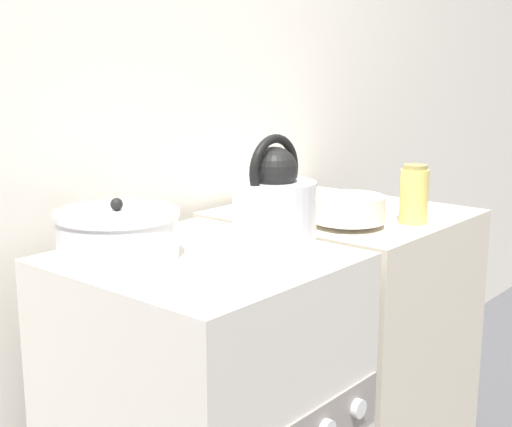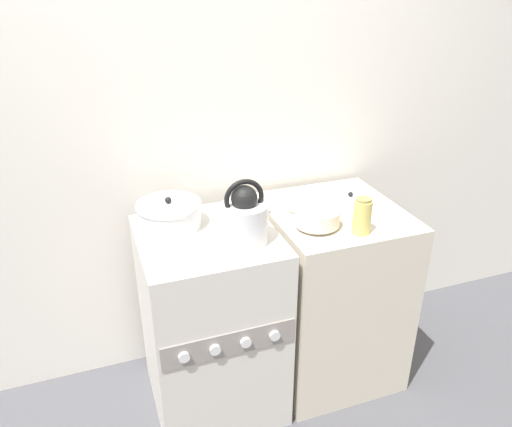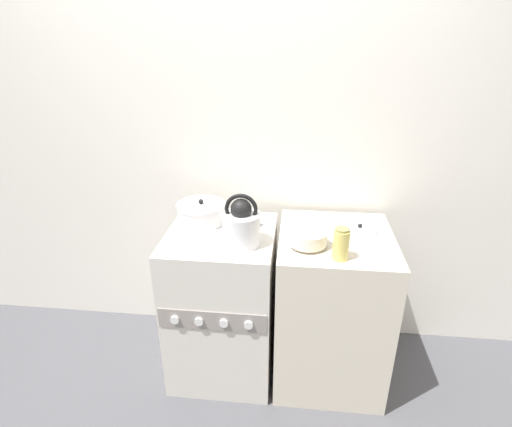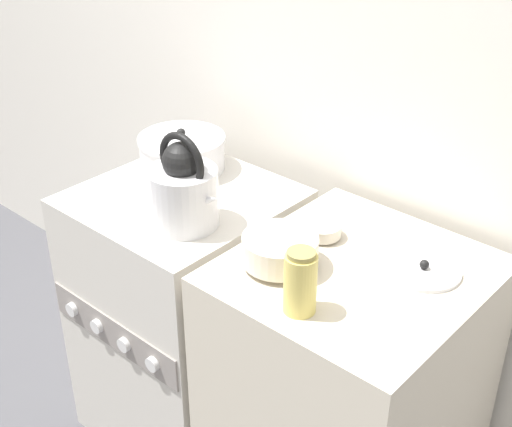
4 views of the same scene
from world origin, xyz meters
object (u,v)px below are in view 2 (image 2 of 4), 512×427
(cooking_pot, at_px, (169,215))
(enamel_bowl, at_px, (317,217))
(stove, at_px, (211,322))
(loose_pot_lid, at_px, (350,197))
(storage_jar, at_px, (362,216))
(small_ceramic_bowl, at_px, (299,206))
(kettle, at_px, (245,218))

(cooking_pot, relative_size, enamel_bowl, 1.43)
(stove, xyz_separation_m, cooking_pot, (-0.13, 0.13, 0.50))
(enamel_bowl, bearing_deg, cooking_pot, 159.36)
(loose_pot_lid, bearing_deg, storage_jar, -112.47)
(stove, distance_m, storage_jar, 0.83)
(enamel_bowl, bearing_deg, small_ceramic_bowl, 91.45)
(small_ceramic_bowl, bearing_deg, stove, -168.92)
(cooking_pot, relative_size, storage_jar, 1.73)
(kettle, relative_size, enamel_bowl, 1.42)
(small_ceramic_bowl, distance_m, storage_jar, 0.33)
(kettle, xyz_separation_m, cooking_pot, (-0.26, 0.23, -0.05))
(stove, height_order, cooking_pot, cooking_pot)
(cooking_pot, distance_m, small_ceramic_bowl, 0.58)
(storage_jar, xyz_separation_m, loose_pot_lid, (0.13, 0.32, -0.07))
(kettle, distance_m, small_ceramic_bowl, 0.38)
(kettle, relative_size, storage_jar, 1.71)
(kettle, xyz_separation_m, enamel_bowl, (0.33, 0.01, -0.06))
(loose_pot_lid, bearing_deg, small_ceramic_bowl, -173.04)
(cooking_pot, height_order, small_ceramic_bowl, cooking_pot)
(small_ceramic_bowl, xyz_separation_m, loose_pot_lid, (0.29, 0.04, -0.02))
(cooking_pot, height_order, storage_jar, storage_jar)
(stove, height_order, storage_jar, storage_jar)
(cooking_pot, distance_m, loose_pot_lid, 0.87)
(enamel_bowl, bearing_deg, loose_pot_lid, 37.19)
(enamel_bowl, xyz_separation_m, storage_jar, (0.15, -0.11, 0.03))
(storage_jar, relative_size, loose_pot_lid, 0.85)
(stove, distance_m, cooking_pot, 0.53)
(kettle, xyz_separation_m, loose_pot_lid, (0.61, 0.23, -0.10))
(stove, height_order, small_ceramic_bowl, small_ceramic_bowl)
(kettle, distance_m, loose_pot_lid, 0.66)
(kettle, height_order, small_ceramic_bowl, kettle)
(kettle, bearing_deg, stove, 141.25)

